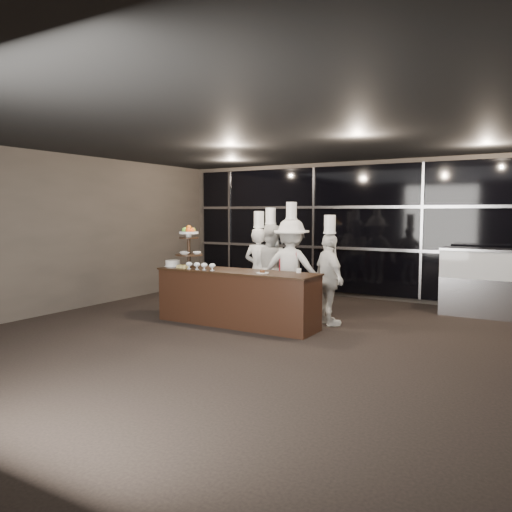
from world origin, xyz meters
The scene contains 14 objects.
room centered at (0.00, 0.00, 1.50)m, with size 10.00×10.00×10.00m.
window_wall centered at (0.00, 4.94, 1.50)m, with size 8.60×0.10×2.80m.
buffet_counter centered at (-1.03, 1.41, 0.47)m, with size 2.84×0.74×0.92m.
display_stand centered at (-2.03, 1.41, 1.34)m, with size 0.48×0.48×0.74m.
compotes centered at (-1.61, 1.19, 1.00)m, with size 0.60×0.11×0.12m.
layer_cake centered at (-2.36, 1.36, 0.97)m, with size 0.30×0.30×0.11m.
pastry_squares centered at (-2.03, 1.24, 0.95)m, with size 0.20×0.13×0.05m.
small_plate centered at (-0.47, 1.31, 0.94)m, with size 0.20×0.20×0.05m.
chef_cup centered at (0.00, 1.66, 0.96)m, with size 0.08×0.08×0.07m, color white.
display_case centered at (2.45, 4.30, 0.69)m, with size 1.47×0.64×1.24m.
chef_a centered at (-1.21, 2.46, 0.84)m, with size 0.59×0.39×1.91m.
chef_b centered at (-1.03, 2.59, 0.85)m, with size 0.86×0.69×1.97m.
chef_c centered at (-0.51, 2.40, 0.89)m, with size 1.23×0.82×2.07m.
chef_d centered at (0.32, 2.17, 0.79)m, with size 0.93×0.89×1.85m.
Camera 1 is at (3.46, -5.54, 1.90)m, focal length 35.00 mm.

